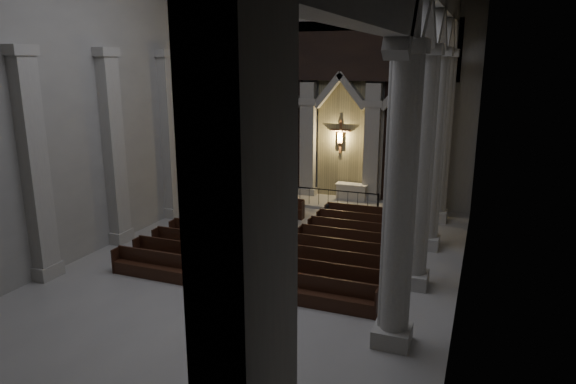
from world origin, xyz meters
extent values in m
plane|color=#989690|center=(0.00, 0.00, 0.00)|extent=(24.00, 24.00, 0.00)
cube|color=gray|center=(0.00, 12.00, 6.00)|extent=(14.00, 0.10, 12.00)
cube|color=gray|center=(-7.00, 0.00, 6.00)|extent=(0.10, 24.00, 12.00)
cube|color=gray|center=(7.00, 0.00, 6.00)|extent=(0.10, 24.00, 12.00)
cube|color=#A6A39B|center=(-5.40, 11.50, 3.20)|extent=(0.80, 0.50, 6.40)
cube|color=#A6A39B|center=(-5.40, 11.50, 0.25)|extent=(1.05, 0.70, 0.50)
cube|color=#A6A39B|center=(-5.40, 11.50, 5.35)|extent=(1.00, 0.65, 0.35)
cube|color=#A6A39B|center=(-1.80, 11.50, 3.20)|extent=(0.80, 0.50, 6.40)
cube|color=#A6A39B|center=(-1.80, 11.50, 0.25)|extent=(1.05, 0.70, 0.50)
cube|color=#A6A39B|center=(-1.80, 11.50, 5.35)|extent=(1.00, 0.65, 0.35)
cube|color=#A6A39B|center=(1.80, 11.50, 3.20)|extent=(0.80, 0.50, 6.40)
cube|color=#A6A39B|center=(1.80, 11.50, 0.25)|extent=(1.05, 0.70, 0.50)
cube|color=#A6A39B|center=(1.80, 11.50, 5.35)|extent=(1.00, 0.65, 0.35)
cube|color=#A6A39B|center=(5.40, 11.50, 3.20)|extent=(0.80, 0.50, 6.40)
cube|color=#A6A39B|center=(5.40, 11.50, 0.25)|extent=(1.05, 0.70, 0.50)
cube|color=#A6A39B|center=(5.40, 11.50, 5.35)|extent=(1.00, 0.65, 0.35)
cube|color=black|center=(-3.60, 11.85, 3.50)|extent=(2.60, 0.15, 7.00)
cube|color=#988C62|center=(0.00, 11.85, 3.50)|extent=(2.60, 0.15, 7.00)
cube|color=black|center=(3.60, 11.85, 3.50)|extent=(2.60, 0.15, 7.00)
cube|color=black|center=(0.00, 11.50, 8.00)|extent=(12.00, 0.50, 3.00)
cube|color=#A6A39B|center=(-6.20, 11.50, 4.50)|extent=(1.60, 0.50, 9.00)
cube|color=#A6A39B|center=(6.20, 11.50, 4.50)|extent=(1.60, 0.50, 9.00)
cube|color=#A6A39B|center=(0.00, 11.50, 10.50)|extent=(14.00, 0.50, 3.00)
plane|color=#FFDF72|center=(0.00, 11.82, 3.50)|extent=(1.50, 0.00, 1.50)
cube|color=brown|center=(0.00, 11.73, 3.50)|extent=(0.13, 0.08, 1.80)
cube|color=brown|center=(0.00, 11.73, 3.85)|extent=(1.10, 0.08, 0.13)
cube|color=tan|center=(0.00, 11.67, 3.45)|extent=(0.26, 0.10, 0.60)
sphere|color=tan|center=(0.00, 11.67, 3.85)|extent=(0.17, 0.17, 0.17)
cylinder|color=tan|center=(-0.26, 11.67, 3.82)|extent=(0.45, 0.08, 0.08)
cylinder|color=tan|center=(0.26, 11.67, 3.82)|extent=(0.45, 0.08, 0.08)
cube|color=#A6A39B|center=(5.50, 9.50, 0.25)|extent=(1.00, 1.00, 0.50)
cylinder|color=#A6A39B|center=(5.50, 9.50, 4.00)|extent=(0.70, 0.70, 7.50)
cube|color=#A6A39B|center=(5.50, 9.50, 7.85)|extent=(0.95, 0.95, 0.35)
cube|color=#A6A39B|center=(5.50, 5.50, 0.25)|extent=(1.00, 1.00, 0.50)
cylinder|color=#A6A39B|center=(5.50, 5.50, 4.00)|extent=(0.70, 0.70, 7.50)
cube|color=#A6A39B|center=(5.50, 5.50, 7.85)|extent=(0.95, 0.95, 0.35)
cube|color=#A6A39B|center=(5.50, 1.50, 0.25)|extent=(1.00, 1.00, 0.50)
cylinder|color=#A6A39B|center=(5.50, 1.50, 4.00)|extent=(0.70, 0.70, 7.50)
cube|color=#A6A39B|center=(5.50, 1.50, 7.85)|extent=(0.95, 0.95, 0.35)
cube|color=#A6A39B|center=(5.50, -2.50, 0.25)|extent=(1.00, 1.00, 0.50)
cylinder|color=#A6A39B|center=(5.50, -2.50, 4.00)|extent=(0.70, 0.70, 7.50)
cube|color=#A6A39B|center=(5.50, -2.50, 7.85)|extent=(0.95, 0.95, 0.35)
cube|color=#A6A39B|center=(5.50, 11.40, 4.60)|extent=(0.55, 1.20, 9.20)
cube|color=#A6A39B|center=(5.50, -11.40, 4.60)|extent=(0.55, 1.20, 9.20)
cube|color=#A6A39B|center=(-6.75, 9.50, 0.25)|extent=(0.60, 1.00, 0.50)
cube|color=#A6A39B|center=(-6.75, 9.50, 4.00)|extent=(0.50, 0.80, 7.50)
cube|color=#A6A39B|center=(-6.75, 9.50, 7.85)|extent=(0.60, 1.00, 0.35)
cube|color=#A6A39B|center=(-6.75, 5.50, 0.25)|extent=(0.60, 1.00, 0.50)
cube|color=#A6A39B|center=(-6.75, 5.50, 4.00)|extent=(0.50, 0.80, 7.50)
cube|color=#A6A39B|center=(-6.75, 5.50, 7.85)|extent=(0.60, 1.00, 0.35)
cube|color=#A6A39B|center=(-6.75, 1.50, 0.25)|extent=(0.60, 1.00, 0.50)
cube|color=#A6A39B|center=(-6.75, 1.50, 4.00)|extent=(0.50, 0.80, 7.50)
cube|color=#A6A39B|center=(-6.75, 1.50, 7.85)|extent=(0.60, 1.00, 0.35)
cube|color=#A6A39B|center=(-6.75, -2.50, 0.25)|extent=(0.60, 1.00, 0.50)
cube|color=#A6A39B|center=(-6.75, -2.50, 4.00)|extent=(0.50, 0.80, 7.50)
cube|color=#A6A39B|center=(-6.75, -2.50, 7.85)|extent=(0.60, 1.00, 0.35)
cube|color=#A6A39B|center=(0.00, 10.60, 0.07)|extent=(8.50, 2.60, 0.15)
cube|color=#B9B3A2|center=(0.85, 11.25, 0.57)|extent=(1.60, 0.62, 0.84)
cube|color=white|center=(0.85, 11.25, 1.01)|extent=(1.73, 0.69, 0.04)
cube|color=black|center=(0.00, 9.63, 1.00)|extent=(5.24, 0.05, 0.05)
cube|color=black|center=(-2.62, 9.63, 0.52)|extent=(0.09, 0.09, 1.05)
cube|color=black|center=(2.62, 9.63, 0.52)|extent=(0.09, 0.09, 1.05)
cylinder|color=black|center=(-2.10, 9.63, 0.49)|extent=(0.02, 0.02, 0.96)
cylinder|color=black|center=(-1.57, 9.63, 0.49)|extent=(0.02, 0.02, 0.96)
cylinder|color=black|center=(-1.05, 9.63, 0.49)|extent=(0.02, 0.02, 0.96)
cylinder|color=black|center=(-0.52, 9.63, 0.49)|extent=(0.02, 0.02, 0.96)
cylinder|color=black|center=(0.00, 9.63, 0.49)|extent=(0.02, 0.02, 0.96)
cylinder|color=black|center=(0.52, 9.63, 0.49)|extent=(0.02, 0.02, 0.96)
cylinder|color=black|center=(1.05, 9.63, 0.49)|extent=(0.02, 0.02, 0.96)
cylinder|color=black|center=(1.57, 9.63, 0.49)|extent=(0.02, 0.02, 0.96)
cylinder|color=black|center=(2.10, 9.63, 0.49)|extent=(0.02, 0.02, 0.96)
cylinder|color=#A38A32|center=(-3.08, 9.81, 0.03)|extent=(0.26, 0.26, 0.05)
cylinder|color=#A38A32|center=(-3.08, 9.81, 0.66)|extent=(0.04, 0.04, 1.26)
cylinder|color=#A38A32|center=(-3.08, 9.81, 1.29)|extent=(0.13, 0.13, 0.02)
cylinder|color=beige|center=(-3.08, 9.81, 1.40)|extent=(0.05, 0.05, 0.22)
sphere|color=#FFA459|center=(-3.08, 9.81, 1.54)|extent=(0.05, 0.05, 0.05)
cylinder|color=#A38A32|center=(3.34, 9.10, 0.02)|extent=(0.21, 0.21, 0.04)
cylinder|color=#A38A32|center=(3.34, 9.10, 0.52)|extent=(0.03, 0.03, 1.00)
cylinder|color=#A38A32|center=(3.34, 9.10, 1.02)|extent=(0.10, 0.10, 0.02)
cylinder|color=beige|center=(3.34, 9.10, 1.11)|extent=(0.04, 0.04, 0.17)
sphere|color=#FFA459|center=(3.34, 9.10, 1.21)|extent=(0.04, 0.04, 0.04)
cube|color=black|center=(-2.70, 7.33, 0.23)|extent=(4.20, 0.40, 0.45)
cube|color=black|center=(-2.70, 7.52, 0.70)|extent=(4.20, 0.07, 0.50)
cube|color=black|center=(-4.80, 7.33, 0.45)|extent=(0.06, 0.45, 0.90)
cube|color=black|center=(-0.60, 7.33, 0.45)|extent=(0.06, 0.45, 0.90)
cube|color=black|center=(2.70, 7.33, 0.23)|extent=(4.20, 0.40, 0.45)
cube|color=black|center=(2.70, 7.52, 0.70)|extent=(4.20, 0.07, 0.50)
cube|color=black|center=(0.60, 7.33, 0.45)|extent=(0.06, 0.45, 0.90)
cube|color=black|center=(4.80, 7.33, 0.45)|extent=(0.06, 0.45, 0.90)
cube|color=black|center=(-2.70, 6.11, 0.23)|extent=(4.20, 0.40, 0.45)
cube|color=black|center=(-2.70, 6.30, 0.70)|extent=(4.20, 0.07, 0.50)
cube|color=black|center=(-4.80, 6.11, 0.45)|extent=(0.06, 0.45, 0.90)
cube|color=black|center=(-0.60, 6.11, 0.45)|extent=(0.06, 0.45, 0.90)
cube|color=black|center=(2.70, 6.11, 0.23)|extent=(4.20, 0.40, 0.45)
cube|color=black|center=(2.70, 6.30, 0.70)|extent=(4.20, 0.07, 0.50)
cube|color=black|center=(0.60, 6.11, 0.45)|extent=(0.06, 0.45, 0.90)
cube|color=black|center=(4.80, 6.11, 0.45)|extent=(0.06, 0.45, 0.90)
cube|color=black|center=(-2.70, 4.90, 0.23)|extent=(4.20, 0.40, 0.45)
cube|color=black|center=(-2.70, 5.09, 0.70)|extent=(4.20, 0.07, 0.50)
cube|color=black|center=(-4.80, 4.90, 0.45)|extent=(0.06, 0.45, 0.90)
cube|color=black|center=(-0.60, 4.90, 0.45)|extent=(0.06, 0.45, 0.90)
cube|color=black|center=(2.70, 4.90, 0.23)|extent=(4.20, 0.40, 0.45)
cube|color=black|center=(2.70, 5.09, 0.70)|extent=(4.20, 0.07, 0.50)
cube|color=black|center=(0.60, 4.90, 0.45)|extent=(0.06, 0.45, 0.90)
cube|color=black|center=(4.80, 4.90, 0.45)|extent=(0.06, 0.45, 0.90)
cube|color=black|center=(-2.70, 3.68, 0.23)|extent=(4.20, 0.40, 0.45)
cube|color=black|center=(-2.70, 3.87, 0.70)|extent=(4.20, 0.07, 0.50)
cube|color=black|center=(-4.80, 3.68, 0.45)|extent=(0.06, 0.45, 0.90)
cube|color=black|center=(-0.60, 3.68, 0.45)|extent=(0.06, 0.45, 0.90)
cube|color=black|center=(2.70, 3.68, 0.23)|extent=(4.20, 0.40, 0.45)
cube|color=black|center=(2.70, 3.87, 0.70)|extent=(4.20, 0.07, 0.50)
cube|color=black|center=(0.60, 3.68, 0.45)|extent=(0.06, 0.45, 0.90)
cube|color=black|center=(4.80, 3.68, 0.45)|extent=(0.06, 0.45, 0.90)
cube|color=black|center=(-2.70, 2.46, 0.23)|extent=(4.20, 0.40, 0.45)
cube|color=black|center=(-2.70, 2.65, 0.70)|extent=(4.20, 0.07, 0.50)
cube|color=black|center=(-4.80, 2.46, 0.45)|extent=(0.06, 0.45, 0.90)
cube|color=black|center=(-0.60, 2.46, 0.45)|extent=(0.06, 0.45, 0.90)
cube|color=black|center=(2.70, 2.46, 0.23)|extent=(4.20, 0.40, 0.45)
cube|color=black|center=(2.70, 2.65, 0.70)|extent=(4.20, 0.07, 0.50)
cube|color=black|center=(0.60, 2.46, 0.45)|extent=(0.06, 0.45, 0.90)
cube|color=black|center=(4.80, 2.46, 0.45)|extent=(0.06, 0.45, 0.90)
cube|color=black|center=(-2.70, 1.25, 0.23)|extent=(4.20, 0.40, 0.45)
cube|color=black|center=(-2.70, 1.44, 0.70)|extent=(4.20, 0.07, 0.50)
cube|color=black|center=(-4.80, 1.25, 0.45)|extent=(0.06, 0.45, 0.90)
cube|color=black|center=(-0.60, 1.25, 0.45)|extent=(0.06, 0.45, 0.90)
cube|color=black|center=(2.70, 1.25, 0.23)|extent=(4.20, 0.40, 0.45)
cube|color=black|center=(2.70, 1.44, 0.70)|extent=(4.20, 0.07, 0.50)
cube|color=black|center=(0.60, 1.25, 0.45)|extent=(0.06, 0.45, 0.90)
cube|color=black|center=(4.80, 1.25, 0.45)|extent=(0.06, 0.45, 0.90)
cube|color=black|center=(-2.70, 0.03, 0.23)|extent=(4.20, 0.40, 0.45)
cube|color=black|center=(-2.70, 0.22, 0.70)|extent=(4.20, 0.07, 0.50)
cube|color=black|center=(-4.80, 0.03, 0.45)|extent=(0.06, 0.45, 0.90)
cube|color=black|center=(-0.60, 0.03, 0.45)|extent=(0.06, 0.45, 0.90)
cube|color=black|center=(2.70, 0.03, 0.23)|extent=(4.20, 0.40, 0.45)
cube|color=black|center=(2.70, 0.22, 0.70)|extent=(4.20, 0.07, 0.50)
cube|color=black|center=(0.60, 0.03, 0.45)|extent=(0.06, 0.45, 0.90)
cube|color=black|center=(4.80, 0.03, 0.45)|extent=(0.06, 0.45, 0.90)
cube|color=black|center=(-2.70, -1.19, 0.23)|extent=(4.20, 0.40, 0.45)
cube|color=black|center=(-2.70, -1.00, 0.70)|extent=(4.20, 0.07, 0.50)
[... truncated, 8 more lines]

